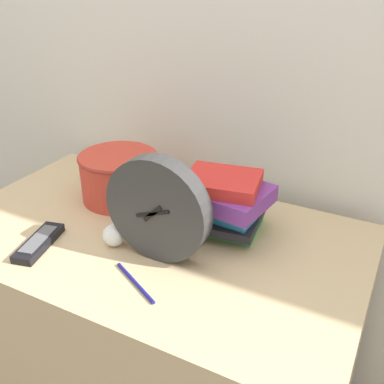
% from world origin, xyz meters
% --- Properties ---
extents(wall_back, '(6.00, 0.04, 2.40)m').
position_xyz_m(wall_back, '(0.00, 0.70, 1.20)').
color(wall_back, silver).
rests_on(wall_back, ground_plane).
extents(desk, '(1.07, 0.63, 0.71)m').
position_xyz_m(desk, '(0.00, 0.32, 0.35)').
color(desk, tan).
rests_on(desk, ground_plane).
extents(desk_clock, '(0.25, 0.05, 0.25)m').
position_xyz_m(desk_clock, '(0.07, 0.24, 0.83)').
color(desk_clock, '#333333').
rests_on(desk_clock, desk).
extents(book_stack, '(0.23, 0.20, 0.16)m').
position_xyz_m(book_stack, '(0.16, 0.42, 0.79)').
color(book_stack, green).
rests_on(book_stack, desk).
extents(basket, '(0.22, 0.22, 0.14)m').
position_xyz_m(basket, '(-0.18, 0.44, 0.78)').
color(basket, '#C63D2D').
rests_on(basket, desk).
extents(tv_remote, '(0.09, 0.17, 0.02)m').
position_xyz_m(tv_remote, '(-0.21, 0.14, 0.72)').
color(tv_remote, black).
rests_on(tv_remote, desk).
extents(crumpled_paper_ball, '(0.06, 0.06, 0.06)m').
position_xyz_m(crumpled_paper_ball, '(-0.05, 0.23, 0.74)').
color(crumpled_paper_ball, white).
rests_on(crumpled_paper_ball, desk).
extents(pen, '(0.14, 0.08, 0.01)m').
position_xyz_m(pen, '(0.08, 0.13, 0.71)').
color(pen, navy).
rests_on(pen, desk).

